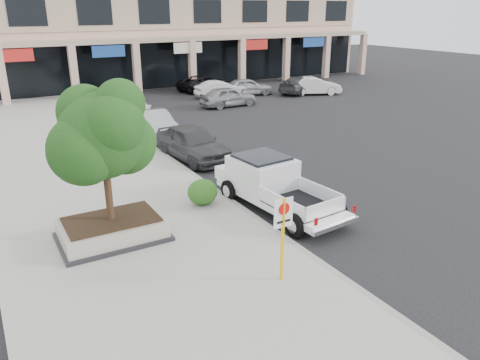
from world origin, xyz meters
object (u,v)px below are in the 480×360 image
(curb_car_b, at_px, (155,125))
(curb_car_a, at_px, (193,143))
(curb_car_c, at_px, (132,111))
(lot_car_a, at_px, (228,97))
(planter, at_px, (112,229))
(lot_car_b, at_px, (220,89))
(lot_car_f, at_px, (314,86))
(planter_tree, at_px, (106,134))
(lot_car_e, at_px, (248,87))
(lot_car_c, at_px, (301,85))
(lot_car_d, at_px, (204,83))
(pickup_truck, at_px, (280,187))
(no_parking_sign, at_px, (283,228))
(curb_car_d, at_px, (113,98))

(curb_car_b, bearing_deg, curb_car_a, -88.21)
(curb_car_c, relative_size, lot_car_a, 1.26)
(planter, relative_size, lot_car_b, 0.79)
(curb_car_c, distance_m, lot_car_f, 16.44)
(planter_tree, height_order, lot_car_e, planter_tree)
(curb_car_b, xyz_separation_m, lot_car_e, (11.41, 9.02, -0.05))
(curb_car_c, bearing_deg, lot_car_c, 9.67)
(planter, relative_size, lot_car_d, 0.65)
(lot_car_a, bearing_deg, lot_car_c, -79.51)
(pickup_truck, xyz_separation_m, lot_car_e, (11.10, 20.72, -0.20))
(curb_car_c, distance_m, lot_car_b, 10.22)
(no_parking_sign, xyz_separation_m, pickup_truck, (2.67, 3.98, -0.74))
(curb_car_b, height_order, curb_car_c, curb_car_c)
(no_parking_sign, relative_size, curb_car_a, 0.48)
(no_parking_sign, distance_m, curb_car_b, 15.88)
(curb_car_d, distance_m, lot_car_a, 8.29)
(pickup_truck, relative_size, lot_car_b, 1.41)
(planter_tree, bearing_deg, lot_car_b, 54.74)
(no_parking_sign, distance_m, lot_car_c, 29.44)
(planter_tree, xyz_separation_m, lot_car_c, (21.16, 18.55, -2.71))
(lot_car_b, relative_size, lot_car_e, 0.99)
(lot_car_d, bearing_deg, planter_tree, 130.71)
(pickup_truck, bearing_deg, lot_car_c, 45.93)
(pickup_truck, bearing_deg, curb_car_a, 85.88)
(lot_car_e, bearing_deg, curb_car_b, 141.16)
(lot_car_e, bearing_deg, pickup_truck, 164.66)
(planter, xyz_separation_m, no_parking_sign, (3.17, -4.48, 1.16))
(planter, xyz_separation_m, lot_car_e, (16.93, 20.22, 0.22))
(pickup_truck, height_order, curb_car_c, pickup_truck)
(lot_car_e, bearing_deg, curb_car_d, 101.15)
(planter_tree, relative_size, lot_car_d, 0.81)
(pickup_truck, relative_size, lot_car_c, 1.18)
(pickup_truck, distance_m, lot_car_c, 24.65)
(lot_car_d, distance_m, lot_car_e, 4.28)
(lot_car_b, distance_m, lot_car_f, 7.90)
(pickup_truck, bearing_deg, lot_car_d, 64.76)
(no_parking_sign, relative_size, curb_car_c, 0.43)
(lot_car_a, height_order, lot_car_e, lot_car_a)
(pickup_truck, xyz_separation_m, lot_car_d, (8.86, 24.37, -0.21))
(pickup_truck, distance_m, lot_car_e, 23.51)
(curb_car_c, bearing_deg, curb_car_b, -93.02)
(planter_tree, distance_m, lot_car_c, 28.27)
(lot_car_c, height_order, lot_car_e, lot_car_c)
(lot_car_c, relative_size, lot_car_d, 0.98)
(curb_car_a, bearing_deg, lot_car_f, 28.95)
(no_parking_sign, xyz_separation_m, curb_car_c, (2.39, 19.81, -0.86))
(planter_tree, distance_m, lot_car_f, 28.00)
(curb_car_a, bearing_deg, lot_car_e, 45.04)
(curb_car_b, distance_m, curb_car_c, 4.13)
(curb_car_a, height_order, lot_car_f, curb_car_a)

